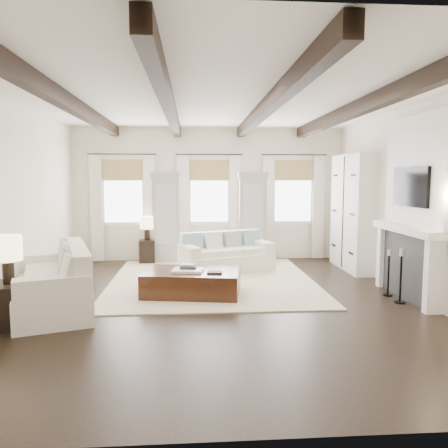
{
  "coord_description": "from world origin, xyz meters",
  "views": [
    {
      "loc": [
        -0.4,
        -6.86,
        1.99
      ],
      "look_at": [
        0.17,
        1.09,
        1.15
      ],
      "focal_mm": 35.0,
      "sensor_mm": 36.0,
      "label": 1
    }
  ],
  "objects": [
    {
      "name": "ground",
      "position": [
        0.0,
        0.0,
        0.0
      ],
      "size": [
        7.5,
        7.5,
        0.0
      ],
      "primitive_type": "plane",
      "color": "black",
      "rests_on": "ground"
    },
    {
      "name": "room_shell",
      "position": [
        0.75,
        0.9,
        1.89
      ],
      "size": [
        6.54,
        7.54,
        3.22
      ],
      "color": "white",
      "rests_on": "ground"
    },
    {
      "name": "area_rug",
      "position": [
        -0.03,
        1.47,
        0.01
      ],
      "size": [
        3.88,
        4.17,
        0.02
      ],
      "primitive_type": "cube",
      "color": "beige",
      "rests_on": "ground"
    },
    {
      "name": "sofa_back",
      "position": [
        0.29,
        2.39,
        0.33
      ],
      "size": [
        2.12,
        1.48,
        0.83
      ],
      "color": "white",
      "rests_on": "ground"
    },
    {
      "name": "sofa_left",
      "position": [
        -2.48,
        -0.18,
        0.39
      ],
      "size": [
        1.66,
        2.44,
        0.96
      ],
      "color": "white",
      "rests_on": "ground"
    },
    {
      "name": "ottoman",
      "position": [
        -0.42,
        0.46,
        0.21
      ],
      "size": [
        1.74,
        1.24,
        0.42
      ],
      "primitive_type": "cube",
      "rotation": [
        0.0,
        0.0,
        -0.16
      ],
      "color": "black",
      "rests_on": "ground"
    },
    {
      "name": "tray",
      "position": [
        -0.49,
        0.4,
        0.44
      ],
      "size": [
        0.55,
        0.46,
        0.04
      ],
      "primitive_type": "cube",
      "rotation": [
        0.0,
        0.0,
        -0.16
      ],
      "color": "white",
      "rests_on": "ottoman"
    },
    {
      "name": "book_lower",
      "position": [
        -0.48,
        0.46,
        0.48
      ],
      "size": [
        0.29,
        0.24,
        0.04
      ],
      "primitive_type": "cube",
      "rotation": [
        0.0,
        0.0,
        -0.16
      ],
      "color": "#262628",
      "rests_on": "tray"
    },
    {
      "name": "book_upper",
      "position": [
        -0.49,
        0.51,
        0.52
      ],
      "size": [
        0.24,
        0.2,
        0.03
      ],
      "primitive_type": "cube",
      "rotation": [
        0.0,
        0.0,
        -0.16
      ],
      "color": "beige",
      "rests_on": "book_lower"
    },
    {
      "name": "book_loose",
      "position": [
        -0.05,
        0.23,
        0.44
      ],
      "size": [
        0.27,
        0.22,
        0.03
      ],
      "primitive_type": "cube",
      "rotation": [
        0.0,
        0.0,
        -0.16
      ],
      "color": "#262628",
      "rests_on": "ottoman"
    },
    {
      "name": "side_table_front",
      "position": [
        -2.87,
        -0.94,
        0.29
      ],
      "size": [
        0.58,
        0.58,
        0.58
      ],
      "primitive_type": "cube",
      "color": "black",
      "rests_on": "ground"
    },
    {
      "name": "lamp_front",
      "position": [
        -2.87,
        -0.94,
        1.02
      ],
      "size": [
        0.38,
        0.38,
        0.65
      ],
      "color": "black",
      "rests_on": "side_table_front"
    },
    {
      "name": "side_table_back",
      "position": [
        -1.47,
        3.39,
        0.27
      ],
      "size": [
        0.36,
        0.36,
        0.54
      ],
      "primitive_type": "cube",
      "color": "black",
      "rests_on": "ground"
    },
    {
      "name": "lamp_back",
      "position": [
        -1.47,
        3.39,
        0.92
      ],
      "size": [
        0.32,
        0.32,
        0.56
      ],
      "color": "black",
      "rests_on": "side_table_back"
    },
    {
      "name": "candlestick_near",
      "position": [
        2.9,
        -0.25,
        0.36
      ],
      "size": [
        0.18,
        0.18,
        0.87
      ],
      "color": "black",
      "rests_on": "ground"
    },
    {
      "name": "candlestick_far",
      "position": [
        2.9,
        0.18,
        0.33
      ],
      "size": [
        0.16,
        0.16,
        0.79
      ],
      "color": "black",
      "rests_on": "ground"
    }
  ]
}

